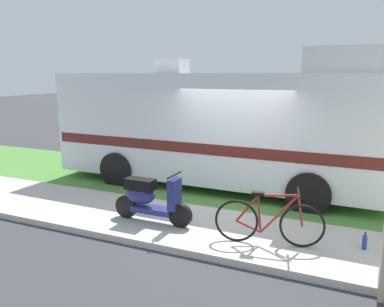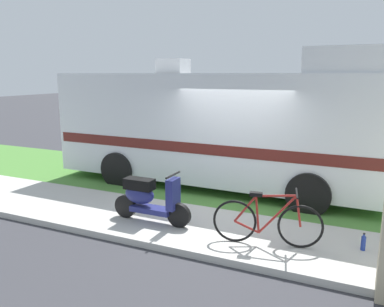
{
  "view_description": "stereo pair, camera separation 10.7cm",
  "coord_description": "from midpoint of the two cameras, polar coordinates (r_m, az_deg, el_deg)",
  "views": [
    {
      "loc": [
        2.47,
        -7.24,
        2.81
      ],
      "look_at": [
        -0.87,
        0.3,
        1.1
      ],
      "focal_mm": 35.97,
      "sensor_mm": 36.0,
      "label": 1
    },
    {
      "loc": [
        2.57,
        -7.2,
        2.81
      ],
      "look_at": [
        -0.87,
        0.3,
        1.1
      ],
      "focal_mm": 35.97,
      "sensor_mm": 36.0,
      "label": 2
    }
  ],
  "objects": [
    {
      "name": "ground_plane",
      "position": [
        8.15,
        4.44,
        -8.51
      ],
      "size": [
        80.0,
        80.0,
        0.0
      ],
      "primitive_type": "plane",
      "color": "#38383D"
    },
    {
      "name": "sidewalk",
      "position": [
        7.08,
        1.12,
        -11.15
      ],
      "size": [
        24.0,
        2.0,
        0.12
      ],
      "color": "beige",
      "rests_on": "ground"
    },
    {
      "name": "grass_strip",
      "position": [
        9.49,
        7.49,
        -5.37
      ],
      "size": [
        24.0,
        3.4,
        0.08
      ],
      "color": "#4C8438",
      "rests_on": "ground"
    },
    {
      "name": "motorhome_rv",
      "position": [
        9.5,
        3.87,
        4.21
      ],
      "size": [
        8.01,
        2.59,
        3.33
      ],
      "color": "silver",
      "rests_on": "ground"
    },
    {
      "name": "scooter",
      "position": [
        7.15,
        -6.77,
        -6.56
      ],
      "size": [
        1.58,
        0.5,
        0.97
      ],
      "color": "black",
      "rests_on": "ground"
    },
    {
      "name": "bicycle",
      "position": [
        6.32,
        10.83,
        -9.83
      ],
      "size": [
        1.71,
        0.54,
        0.91
      ],
      "color": "black",
      "rests_on": "ground"
    },
    {
      "name": "pickup_truck_near",
      "position": [
        14.26,
        7.42,
        4.23
      ],
      "size": [
        5.66,
        2.49,
        1.84
      ],
      "color": "silver",
      "rests_on": "ground"
    },
    {
      "name": "bottle_spare",
      "position": [
        6.7,
        23.79,
        -11.91
      ],
      "size": [
        0.07,
        0.07,
        0.28
      ],
      "color": "navy",
      "rests_on": "ground"
    }
  ]
}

